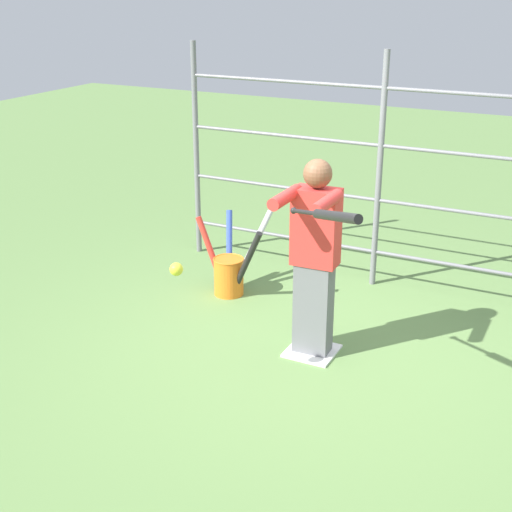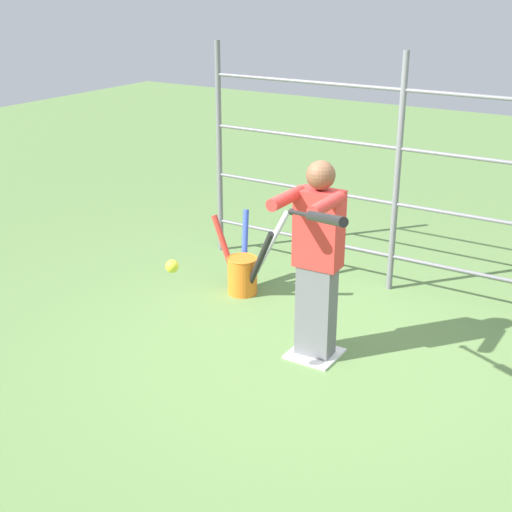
# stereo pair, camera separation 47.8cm
# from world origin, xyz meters

# --- Properties ---
(ground_plane) EXTENTS (24.00, 24.00, 0.00)m
(ground_plane) POSITION_xyz_m (0.00, 0.00, 0.00)
(ground_plane) COLOR #608447
(home_plate) EXTENTS (0.40, 0.40, 0.02)m
(home_plate) POSITION_xyz_m (0.00, 0.00, 0.01)
(home_plate) COLOR white
(home_plate) RESTS_ON ground
(fence_backstop) EXTENTS (4.19, 0.06, 2.32)m
(fence_backstop) POSITION_xyz_m (0.00, -1.60, 1.16)
(fence_backstop) COLOR slate
(fence_backstop) RESTS_ON ground
(batter) EXTENTS (0.42, 0.56, 1.65)m
(batter) POSITION_xyz_m (0.00, 0.02, 0.89)
(batter) COLOR slate
(batter) RESTS_ON ground
(baseball_bat_swinging) EXTENTS (0.73, 0.62, 0.26)m
(baseball_bat_swinging) POSITION_xyz_m (-0.41, 0.79, 1.50)
(baseball_bat_swinging) COLOR black
(softball_in_flight) EXTENTS (0.10, 0.10, 0.10)m
(softball_in_flight) POSITION_xyz_m (0.64, 1.03, 1.01)
(softball_in_flight) COLOR yellow
(bat_bucket) EXTENTS (0.81, 0.74, 0.77)m
(bat_bucket) POSITION_xyz_m (1.19, -0.75, 0.24)
(bat_bucket) COLOR orange
(bat_bucket) RESTS_ON ground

